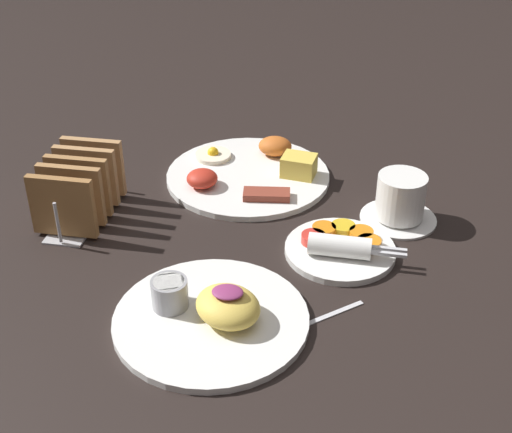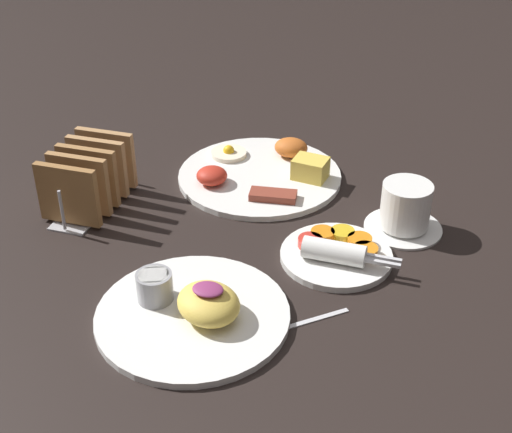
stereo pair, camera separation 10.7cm
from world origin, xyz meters
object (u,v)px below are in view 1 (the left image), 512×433
at_px(plate_breakfast, 251,172).
at_px(toast_rack, 79,188).
at_px(plate_condiments, 341,246).
at_px(coffee_cup, 400,200).
at_px(plate_foreground, 211,313).

relative_size(plate_breakfast, toast_rack, 1.56).
height_order(plate_breakfast, toast_rack, toast_rack).
xyz_separation_m(plate_condiments, coffee_cup, (0.08, 0.11, 0.02)).
relative_size(plate_breakfast, plate_condiments, 1.60).
distance_m(plate_condiments, plate_foreground, 0.24).
distance_m(plate_breakfast, toast_rack, 0.30).
height_order(plate_condiments, coffee_cup, coffee_cup).
distance_m(plate_foreground, coffee_cup, 0.37).
bearing_deg(plate_breakfast, plate_foreground, -87.16).
relative_size(plate_condiments, toast_rack, 0.98).
xyz_separation_m(plate_condiments, toast_rack, (-0.41, 0.04, 0.04)).
distance_m(plate_condiments, toast_rack, 0.42).
distance_m(plate_breakfast, coffee_cup, 0.27).
distance_m(toast_rack, coffee_cup, 0.50).
xyz_separation_m(plate_breakfast, plate_condiments, (0.17, -0.20, 0.00)).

